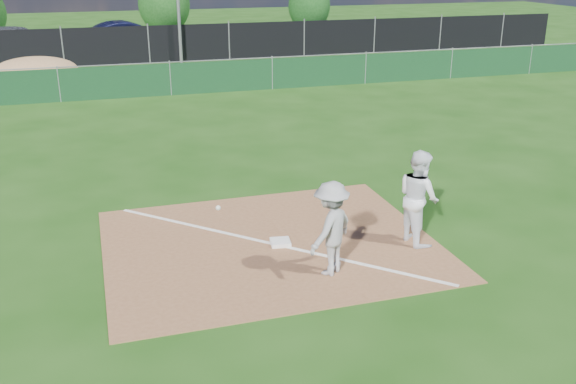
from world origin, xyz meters
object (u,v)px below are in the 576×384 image
at_px(car_mid, 129,36).
at_px(tree_mid, 164,4).
at_px(car_left, 15,41).
at_px(car_right, 261,35).
at_px(play_at_first, 331,228).
at_px(runner, 418,197).
at_px(first_base, 280,242).
at_px(tree_right, 309,6).

bearing_deg(car_mid, tree_mid, -34.22).
distance_m(car_left, car_mid, 5.81).
relative_size(car_left, car_right, 1.20).
bearing_deg(play_at_first, runner, 20.33).
height_order(first_base, tree_right, tree_right).
xyz_separation_m(first_base, tree_right, (11.58, 32.24, 1.67)).
distance_m(runner, car_left, 28.03).
height_order(car_right, tree_mid, tree_mid).
xyz_separation_m(car_right, tree_mid, (-4.76, 6.53, 1.42)).
xyz_separation_m(first_base, car_right, (6.74, 26.68, 0.54)).
distance_m(play_at_first, car_right, 28.68).
distance_m(car_mid, car_right, 7.56).
xyz_separation_m(play_at_first, tree_right, (11.09, 33.55, 0.90)).
relative_size(runner, car_left, 0.36).
height_order(play_at_first, runner, runner).
relative_size(play_at_first, car_left, 0.51).
relative_size(first_base, car_right, 0.09).
bearing_deg(tree_mid, runner, -89.15).
bearing_deg(car_left, car_right, -62.05).
relative_size(first_base, tree_right, 0.11).
relative_size(runner, tree_mid, 0.45).
bearing_deg(car_mid, car_right, -100.60).
height_order(play_at_first, car_mid, play_at_first).
relative_size(car_right, tree_mid, 1.04).
bearing_deg(tree_right, car_right, -131.04).
bearing_deg(first_base, car_mid, 91.76).
relative_size(car_mid, car_right, 1.20).
height_order(first_base, tree_mid, tree_mid).
distance_m(runner, car_right, 27.59).
relative_size(play_at_first, car_mid, 0.51).
relative_size(car_right, tree_right, 1.22).
relative_size(first_base, play_at_first, 0.14).
height_order(play_at_first, tree_right, tree_right).
bearing_deg(play_at_first, car_mid, 92.67).
distance_m(runner, car_mid, 27.34).
bearing_deg(play_at_first, tree_right, 71.70).
distance_m(first_base, runner, 2.67).
xyz_separation_m(play_at_first, car_left, (-7.08, 27.26, 0.02)).
bearing_deg(tree_right, first_base, -109.75).
relative_size(runner, tree_right, 0.53).
bearing_deg(tree_mid, car_right, -53.88).
bearing_deg(tree_mid, car_left, -139.70).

